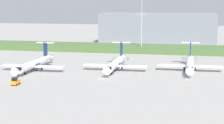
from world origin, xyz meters
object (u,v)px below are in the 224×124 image
Objects in this scene: regional_jet_third at (116,63)px; baggage_tug at (15,82)px; antenna_mast at (142,29)px; safety_cone_front_marker at (188,82)px; regional_jet_second at (35,63)px; regional_jet_fourth at (190,63)px.

regional_jet_third reaches higher than baggage_tug.
antenna_mast reaches higher than safety_cone_front_marker.
antenna_mast is at bearing 109.36° from safety_cone_front_marker.
regional_jet_third is 38.78m from baggage_tug.
safety_cone_front_marker is at bearing 15.49° from baggage_tug.
regional_jet_second is 29.08m from regional_jet_third.
regional_jet_fourth is at bearing 12.00° from regional_jet_second.
regional_jet_third is 1.10× the size of antenna_mast.
antenna_mast is at bearing 60.19° from regional_jet_second.
safety_cone_front_marker is (25.46, -16.42, -2.26)m from regional_jet_third.
regional_jet_second reaches higher than safety_cone_front_marker.
regional_jet_third is at bearing -93.54° from antenna_mast.
antenna_mast reaches higher than regional_jet_second.
antenna_mast is (-23.05, 42.94, 9.08)m from regional_jet_fourth.
regional_jet_second is 54.63m from safety_cone_front_marker.
regional_jet_second is 9.69× the size of baggage_tug.
regional_jet_third is 26.42m from regional_jet_fourth.
regional_jet_fourth is 1.10× the size of antenna_mast.
regional_jet_second is at bearing 169.88° from safety_cone_front_marker.
regional_jet_fourth is 49.58m from antenna_mast.
regional_jet_second is at bearing -119.81° from antenna_mast.
regional_jet_second is at bearing -168.00° from regional_jet_fourth.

